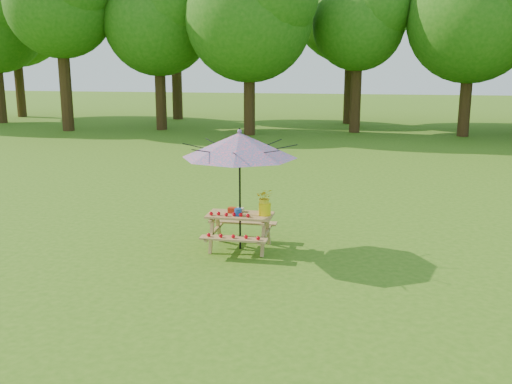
# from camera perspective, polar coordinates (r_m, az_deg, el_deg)

# --- Properties ---
(ground) EXTENTS (120.00, 120.00, 0.00)m
(ground) POSITION_cam_1_polar(r_m,az_deg,el_deg) (7.50, 1.95, -14.04)
(ground) COLOR #356914
(ground) RESTS_ON ground
(picnic_table) EXTENTS (1.20, 1.32, 0.67)m
(picnic_table) POSITION_cam_1_polar(r_m,az_deg,el_deg) (10.59, -1.60, -4.02)
(picnic_table) COLOR #A27549
(picnic_table) RESTS_ON ground
(patio_umbrella) EXTENTS (2.33, 2.33, 2.25)m
(patio_umbrella) POSITION_cam_1_polar(r_m,az_deg,el_deg) (10.25, -1.65, 4.70)
(patio_umbrella) COLOR black
(patio_umbrella) RESTS_ON ground
(produce_bins) EXTENTS (0.29, 0.42, 0.13)m
(produce_bins) POSITION_cam_1_polar(r_m,az_deg,el_deg) (10.52, -1.97, -1.90)
(produce_bins) COLOR red
(produce_bins) RESTS_ON picnic_table
(tomatoes_row) EXTENTS (0.77, 0.13, 0.07)m
(tomatoes_row) POSITION_cam_1_polar(r_m,az_deg,el_deg) (10.36, -2.64, -2.24)
(tomatoes_row) COLOR red
(tomatoes_row) RESTS_ON picnic_table
(flower_bucket) EXTENTS (0.35, 0.31, 0.50)m
(flower_bucket) POSITION_cam_1_polar(r_m,az_deg,el_deg) (10.36, 0.88, -0.91)
(flower_bucket) COLOR yellow
(flower_bucket) RESTS_ON picnic_table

